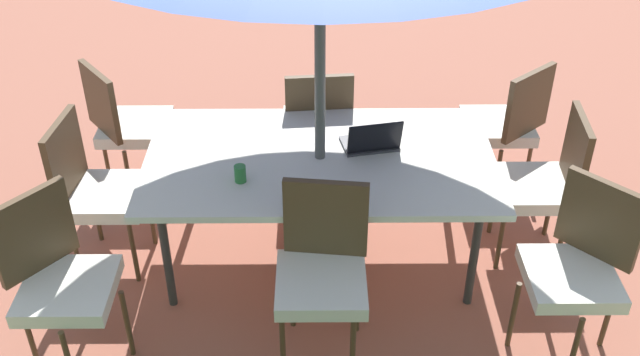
# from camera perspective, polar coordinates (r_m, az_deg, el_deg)

# --- Properties ---
(ground_plane) EXTENTS (10.00, 10.00, 0.02)m
(ground_plane) POSITION_cam_1_polar(r_m,az_deg,el_deg) (4.76, 0.00, -6.05)
(ground_plane) COLOR #935442
(dining_table) EXTENTS (2.03, 1.15, 0.75)m
(dining_table) POSITION_cam_1_polar(r_m,az_deg,el_deg) (4.34, 0.00, 1.12)
(dining_table) COLOR silver
(dining_table) RESTS_ON ground_plane
(chair_southwest) EXTENTS (0.58, 0.59, 0.98)m
(chair_southwest) POSITION_cam_1_polar(r_m,az_deg,el_deg) (5.21, 14.06, 4.23)
(chair_southwest) COLOR silver
(chair_southwest) RESTS_ON ground_plane
(chair_west) EXTENTS (0.48, 0.47, 0.98)m
(chair_west) POSITION_cam_1_polar(r_m,az_deg,el_deg) (4.66, 16.85, -0.13)
(chair_west) COLOR silver
(chair_west) RESTS_ON ground_plane
(chair_north) EXTENTS (0.47, 0.48, 0.98)m
(chair_north) POSITION_cam_1_polar(r_m,az_deg,el_deg) (3.84, 0.20, -6.81)
(chair_north) COLOR silver
(chair_north) RESTS_ON ground_plane
(chair_northwest) EXTENTS (0.59, 0.59, 0.98)m
(chair_northwest) POSITION_cam_1_polar(r_m,az_deg,el_deg) (4.08, 19.20, -6.17)
(chair_northwest) COLOR silver
(chair_northwest) RESTS_ON ground_plane
(chair_east) EXTENTS (0.48, 0.47, 0.98)m
(chair_east) POSITION_cam_1_polar(r_m,az_deg,el_deg) (4.60, -16.83, -0.65)
(chair_east) COLOR silver
(chair_east) RESTS_ON ground_plane
(chair_southeast) EXTENTS (0.58, 0.58, 0.98)m
(chair_southeast) POSITION_cam_1_polar(r_m,az_deg,el_deg) (5.21, -14.65, 4.18)
(chair_southeast) COLOR silver
(chair_southeast) RESTS_ON ground_plane
(chair_northeast) EXTENTS (0.58, 0.58, 0.98)m
(chair_northeast) POSITION_cam_1_polar(r_m,az_deg,el_deg) (4.01, -19.39, -7.05)
(chair_northeast) COLOR silver
(chair_northeast) RESTS_ON ground_plane
(chair_south) EXTENTS (0.47, 0.48, 0.98)m
(chair_south) POSITION_cam_1_polar(r_m,az_deg,el_deg) (5.03, -0.23, 4.21)
(chair_south) COLOR silver
(chair_south) RESTS_ON ground_plane
(laptop) EXTENTS (0.36, 0.30, 0.21)m
(laptop) POSITION_cam_1_polar(r_m,az_deg,el_deg) (4.38, 3.95, 2.81)
(laptop) COLOR #2D2D33
(laptop) RESTS_ON dining_table
(cup) EXTENTS (0.06, 0.06, 0.10)m
(cup) POSITION_cam_1_polar(r_m,az_deg,el_deg) (4.10, -6.14, 0.33)
(cup) COLOR #286B33
(cup) RESTS_ON dining_table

